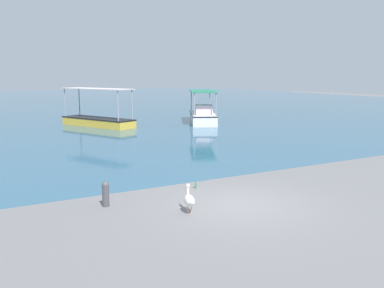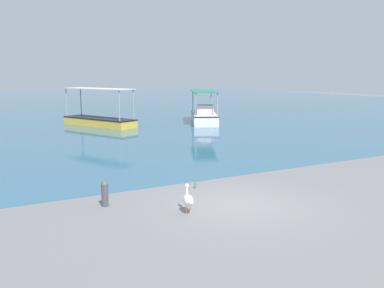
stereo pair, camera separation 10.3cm
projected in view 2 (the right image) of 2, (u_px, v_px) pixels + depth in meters
name	position (u px, v px, depth m)	size (l,w,h in m)	color
ground	(239.00, 205.00, 12.64)	(120.00, 120.00, 0.00)	slate
harbor_water	(20.00, 104.00, 54.08)	(110.00, 90.00, 0.00)	#305E79
fishing_boat_far_right	(204.00, 115.00, 33.30)	(4.22, 5.96, 2.50)	white
fishing_boat_near_right	(99.00, 119.00, 31.44)	(4.05, 6.42, 2.76)	gold
pelican	(188.00, 200.00, 11.85)	(0.41, 0.80, 0.80)	#E0997A
mooring_bollard	(105.00, 193.00, 12.45)	(0.21, 0.21, 0.75)	#47474C
glass_bottle	(195.00, 185.00, 14.42)	(0.07, 0.07, 0.27)	#3F7F4C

